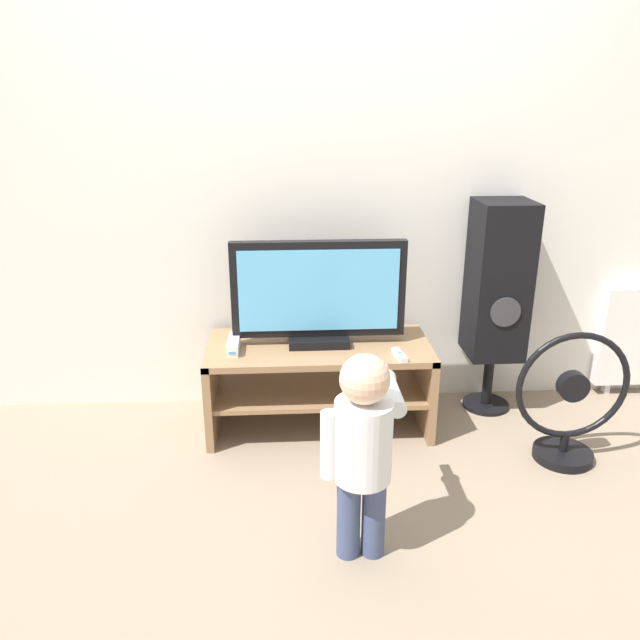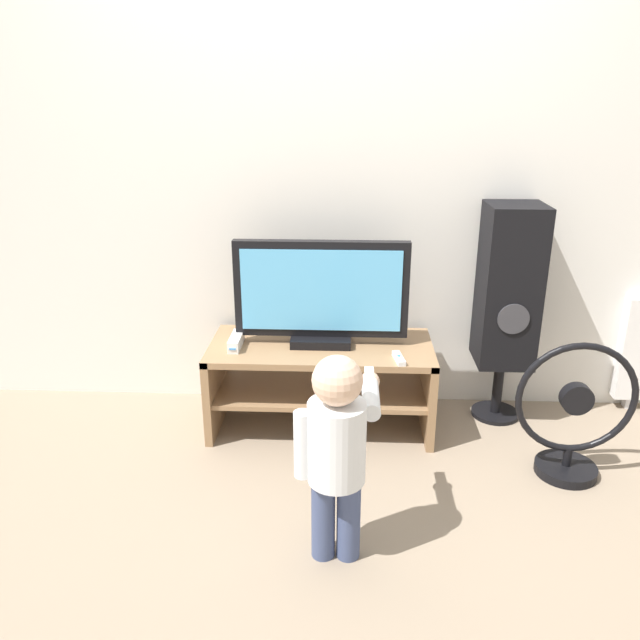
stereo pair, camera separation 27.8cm
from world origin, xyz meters
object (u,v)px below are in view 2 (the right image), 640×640
child (337,442)px  speaker_tower (508,290)px  remote_primary (399,358)px  floor_fan (574,417)px  game_console (236,341)px  television (321,294)px

child → speaker_tower: 1.32m
remote_primary → speaker_tower: 0.65m
speaker_tower → floor_fan: speaker_tower is taller
game_console → floor_fan: floor_fan is taller
child → television: bearing=95.9°
television → floor_fan: 1.20m
game_console → child: child is taller
speaker_tower → child: bearing=-126.8°
remote_primary → floor_fan: floor_fan is taller
game_console → child: 1.00m
child → floor_fan: child is taller
speaker_tower → game_console: bearing=-172.1°
television → game_console: bearing=-170.6°
television → child: bearing=-84.1°
game_console → remote_primary: game_console is taller
television → child: television is taller
remote_primary → floor_fan: size_ratio=0.22×
television → floor_fan: size_ratio=1.32×
television → game_console: 0.45m
game_console → speaker_tower: 1.30m
child → floor_fan: (0.97, 0.54, -0.18)m
television → remote_primary: size_ratio=5.99×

